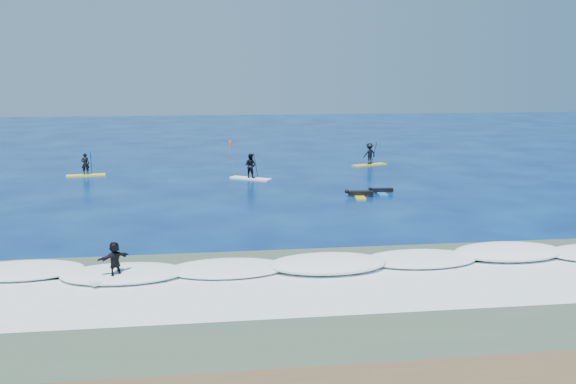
{
  "coord_description": "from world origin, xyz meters",
  "views": [
    {
      "loc": [
        -3.96,
        -34.75,
        7.86
      ],
      "look_at": [
        1.25,
        2.98,
        0.6
      ],
      "focal_mm": 40.0,
      "sensor_mm": 36.0,
      "label": 1
    }
  ],
  "objects": [
    {
      "name": "ground",
      "position": [
        0.0,
        0.0,
        0.0
      ],
      "size": [
        160.0,
        160.0,
        0.0
      ],
      "primitive_type": "plane",
      "color": "#031042",
      "rests_on": "ground"
    },
    {
      "name": "shallow_water",
      "position": [
        0.0,
        -14.0,
        0.01
      ],
      "size": [
        90.0,
        13.0,
        0.01
      ],
      "primitive_type": "cube",
      "color": "#384C3B",
      "rests_on": "ground"
    },
    {
      "name": "breaking_wave",
      "position": [
        0.0,
        -10.0,
        0.0
      ],
      "size": [
        40.0,
        6.0,
        0.3
      ],
      "primitive_type": "cube",
      "color": "white",
      "rests_on": "ground"
    },
    {
      "name": "whitewater",
      "position": [
        0.0,
        -13.0,
        0.0
      ],
      "size": [
        34.0,
        5.0,
        0.02
      ],
      "primitive_type": "cube",
      "color": "silver",
      "rests_on": "ground"
    },
    {
      "name": "sup_paddler_left",
      "position": [
        -12.54,
        14.63,
        0.62
      ],
      "size": [
        2.91,
        1.09,
        1.99
      ],
      "rotation": [
        0.0,
        0.0,
        0.14
      ],
      "color": "yellow",
      "rests_on": "ground"
    },
    {
      "name": "sup_paddler_center",
      "position": [
        -0.34,
        11.49,
        0.82
      ],
      "size": [
        3.01,
        2.39,
        2.18
      ],
      "rotation": [
        0.0,
        0.0,
        -0.59
      ],
      "color": "white",
      "rests_on": "ground"
    },
    {
      "name": "sup_paddler_right",
      "position": [
        10.08,
        17.0,
        0.84
      ],
      "size": [
        3.15,
        1.87,
        2.16
      ],
      "rotation": [
        0.0,
        0.0,
        0.38
      ],
      "color": "yellow",
      "rests_on": "ground"
    },
    {
      "name": "prone_paddler_near",
      "position": [
        5.92,
        3.95,
        0.16
      ],
      "size": [
        1.8,
        2.31,
        0.47
      ],
      "rotation": [
        0.0,
        0.0,
        1.46
      ],
      "color": "gold",
      "rests_on": "ground"
    },
    {
      "name": "prone_paddler_far",
      "position": [
        7.59,
        4.84,
        0.14
      ],
      "size": [
        1.62,
        2.06,
        0.43
      ],
      "rotation": [
        0.0,
        0.0,
        1.52
      ],
      "color": "blue",
      "rests_on": "ground"
    },
    {
      "name": "wave_surfer",
      "position": [
        -7.22,
        -11.09,
        0.82
      ],
      "size": [
        1.97,
        1.58,
        1.45
      ],
      "rotation": [
        0.0,
        0.0,
        0.59
      ],
      "color": "silver",
      "rests_on": "breaking_wave"
    },
    {
      "name": "marker_buoy",
      "position": [
        -0.79,
        32.54,
        0.29
      ],
      "size": [
        0.28,
        0.28,
        0.67
      ],
      "rotation": [
        0.0,
        0.0,
        0.23
      ],
      "color": "#FC4F16",
      "rests_on": "ground"
    }
  ]
}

